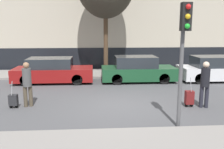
# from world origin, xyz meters

# --- Properties ---
(ground_plane) EXTENTS (80.00, 80.00, 0.00)m
(ground_plane) POSITION_xyz_m (0.00, 0.00, 0.00)
(ground_plane) COLOR #4C4C4F
(sidewalk_near) EXTENTS (28.00, 2.50, 0.12)m
(sidewalk_near) POSITION_xyz_m (0.00, -3.75, 0.06)
(sidewalk_near) COLOR gray
(sidewalk_near) RESTS_ON ground_plane
(sidewalk_far) EXTENTS (28.00, 3.00, 0.12)m
(sidewalk_far) POSITION_xyz_m (0.00, 7.00, 0.06)
(sidewalk_far) COLOR gray
(sidewalk_far) RESTS_ON ground_plane
(building_facade) EXTENTS (28.00, 3.36, 10.05)m
(building_facade) POSITION_xyz_m (0.00, 10.85, 5.01)
(building_facade) COLOR #B7AD99
(building_facade) RESTS_ON ground_plane
(parked_car_0) EXTENTS (4.43, 1.85, 1.41)m
(parked_car_0) POSITION_xyz_m (-3.41, 4.67, 0.66)
(parked_car_0) COLOR maroon
(parked_car_0) RESTS_ON ground_plane
(parked_car_1) EXTENTS (4.24, 1.80, 1.47)m
(parked_car_1) POSITION_xyz_m (1.45, 4.58, 0.68)
(parked_car_1) COLOR #194728
(parked_car_1) RESTS_ON ground_plane
(parked_car_2) EXTENTS (4.12, 1.89, 1.45)m
(parked_car_2) POSITION_xyz_m (6.00, 4.48, 0.67)
(parked_car_2) COLOR silver
(parked_car_2) RESTS_ON ground_plane
(pedestrian_left) EXTENTS (0.34, 0.34, 1.78)m
(pedestrian_left) POSITION_xyz_m (-3.68, 0.21, 1.01)
(pedestrian_left) COLOR #4C4233
(pedestrian_left) RESTS_ON ground_plane
(trolley_left) EXTENTS (0.34, 0.29, 1.08)m
(trolley_left) POSITION_xyz_m (-4.20, 0.04, 0.33)
(trolley_left) COLOR #262628
(trolley_left) RESTS_ON ground_plane
(pedestrian_right) EXTENTS (0.35, 0.34, 1.82)m
(pedestrian_right) POSITION_xyz_m (3.22, -0.41, 1.04)
(pedestrian_right) COLOR #23232D
(pedestrian_right) RESTS_ON ground_plane
(trolley_right) EXTENTS (0.34, 0.29, 1.19)m
(trolley_right) POSITION_xyz_m (2.68, -0.29, 0.38)
(trolley_right) COLOR maroon
(trolley_right) RESTS_ON ground_plane
(traffic_light) EXTENTS (0.28, 0.47, 3.80)m
(traffic_light) POSITION_xyz_m (1.58, -2.36, 2.71)
(traffic_light) COLOR #515154
(traffic_light) RESTS_ON ground_plane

